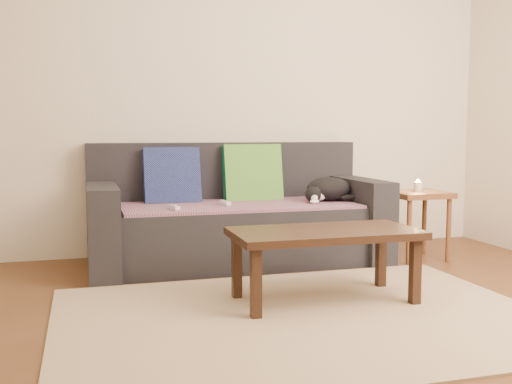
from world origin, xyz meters
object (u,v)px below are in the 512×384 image
(sofa, at_px, (235,220))
(wii_remote_a, at_px, (174,208))
(wii_remote_b, at_px, (225,203))
(coffee_table, at_px, (325,239))
(cat, at_px, (327,190))
(side_table, at_px, (418,203))

(sofa, xyz_separation_m, wii_remote_a, (-0.49, -0.30, 0.15))
(wii_remote_a, height_order, wii_remote_b, same)
(wii_remote_a, bearing_deg, coffee_table, -149.86)
(cat, relative_size, side_table, 0.81)
(side_table, bearing_deg, wii_remote_a, -179.67)
(side_table, xyz_separation_m, coffee_table, (-1.12, -0.88, -0.06))
(cat, bearing_deg, coffee_table, -108.50)
(side_table, bearing_deg, wii_remote_b, 174.60)
(cat, bearing_deg, sofa, 175.15)
(cat, xyz_separation_m, side_table, (0.66, -0.17, -0.10))
(cat, xyz_separation_m, coffee_table, (-0.46, -1.06, -0.16))
(cat, xyz_separation_m, wii_remote_b, (-0.79, -0.04, -0.07))
(side_table, height_order, coffee_table, side_table)
(coffee_table, bearing_deg, wii_remote_a, 128.98)
(cat, bearing_deg, wii_remote_b, -172.33)
(coffee_table, bearing_deg, cat, 66.38)
(sofa, distance_m, coffee_table, 1.20)
(sofa, relative_size, wii_remote_a, 14.00)
(cat, relative_size, coffee_table, 0.40)
(wii_remote_b, height_order, side_table, side_table)
(cat, height_order, wii_remote_b, cat)
(coffee_table, bearing_deg, wii_remote_b, 107.89)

